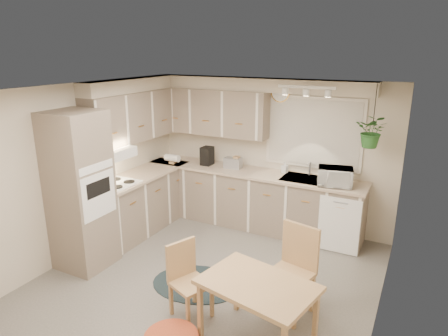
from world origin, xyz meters
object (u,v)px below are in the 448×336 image
at_px(dining_table, 257,313).
at_px(chair_back, 290,273).
at_px(braided_rug, 197,284).
at_px(chair_left, 191,282).
at_px(microwave, 335,175).

xyz_separation_m(dining_table, chair_back, (0.12, 0.61, 0.16)).
bearing_deg(dining_table, braided_rug, 149.89).
distance_m(dining_table, chair_left, 0.81).
xyz_separation_m(dining_table, braided_rug, (-1.06, 0.62, -0.33)).
bearing_deg(chair_back, microwave, -78.39).
bearing_deg(chair_left, dining_table, 107.25).
relative_size(chair_back, braided_rug, 0.88).
height_order(dining_table, microwave, microwave).
bearing_deg(dining_table, chair_left, 174.97).
relative_size(chair_back, microwave, 2.06).
distance_m(dining_table, chair_back, 0.64).
height_order(chair_left, braided_rug, chair_left).
height_order(chair_back, microwave, microwave).
height_order(dining_table, chair_back, chair_back).
relative_size(chair_left, microwave, 1.73).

